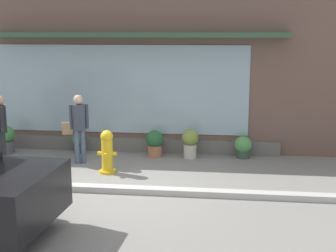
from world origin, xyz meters
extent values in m
plane|color=gray|center=(0.00, 0.00, 0.00)|extent=(60.00, 60.00, 0.00)
cube|color=#B2B2AD|center=(0.00, -0.20, 0.06)|extent=(14.00, 0.24, 0.12)
cube|color=brown|center=(0.00, 3.20, 2.46)|extent=(14.00, 0.36, 4.93)
cube|color=#8CA5B2|center=(-0.62, 3.00, 1.63)|extent=(6.78, 0.03, 2.27)
cube|color=#2D5138|center=(0.00, 2.85, 3.02)|extent=(7.38, 0.56, 0.12)
cube|color=#605E59|center=(0.00, 2.98, 0.18)|extent=(7.18, 0.20, 0.36)
cylinder|color=gold|center=(-0.39, 1.04, 0.03)|extent=(0.38, 0.38, 0.06)
cylinder|color=gold|center=(-0.39, 1.04, 0.41)|extent=(0.25, 0.25, 0.69)
sphere|color=gold|center=(-0.39, 1.04, 0.83)|extent=(0.28, 0.28, 0.28)
cylinder|color=gold|center=(-0.56, 1.04, 0.44)|extent=(0.10, 0.09, 0.09)
cylinder|color=gold|center=(-0.22, 1.04, 0.44)|extent=(0.10, 0.09, 0.09)
cylinder|color=gold|center=(-0.39, 0.88, 0.44)|extent=(0.09, 0.10, 0.09)
cylinder|color=#475675|center=(-1.29, 1.68, 0.41)|extent=(0.12, 0.12, 0.81)
cylinder|color=#475675|center=(-1.16, 1.74, 0.41)|extent=(0.12, 0.12, 0.81)
cube|color=#333847|center=(-1.23, 1.71, 1.12)|extent=(0.33, 0.29, 0.61)
sphere|color=tan|center=(-1.23, 1.71, 1.54)|extent=(0.22, 0.22, 0.22)
cylinder|color=#333847|center=(-1.40, 1.64, 1.13)|extent=(0.08, 0.08, 0.58)
cylinder|color=#333847|center=(-1.05, 1.79, 1.13)|extent=(0.08, 0.08, 0.58)
cube|color=#846647|center=(-1.49, 1.62, 0.86)|extent=(0.26, 0.19, 0.28)
cylinder|color=#232328|center=(-2.98, 1.33, 0.41)|extent=(0.12, 0.12, 0.82)
cylinder|color=#232328|center=(-2.88, 1.18, 0.41)|extent=(0.12, 0.12, 0.82)
cube|color=#232328|center=(-2.93, 1.25, 1.13)|extent=(0.35, 0.39, 0.62)
cylinder|color=#232328|center=(-2.81, 1.08, 1.14)|extent=(0.08, 0.08, 0.58)
cylinder|color=black|center=(-1.08, -1.63, 0.32)|extent=(0.65, 0.21, 0.64)
cylinder|color=#33473D|center=(-1.57, 2.66, 0.11)|extent=(0.25, 0.25, 0.22)
sphere|color=#3D8442|center=(-1.57, 2.66, 0.36)|extent=(0.33, 0.33, 0.33)
cylinder|color=#9E6042|center=(0.45, 2.52, 0.15)|extent=(0.36, 0.36, 0.29)
sphere|color=#23562D|center=(0.45, 2.52, 0.45)|extent=(0.45, 0.45, 0.45)
sphere|color=#E5C64C|center=(0.49, 2.43, 0.51)|extent=(0.10, 0.10, 0.10)
sphere|color=#DB4C7A|center=(0.48, 2.61, 0.55)|extent=(0.13, 0.13, 0.13)
cylinder|color=#B7B2A3|center=(1.34, 2.50, 0.17)|extent=(0.32, 0.32, 0.35)
sphere|color=olive|center=(1.34, 2.50, 0.52)|extent=(0.41, 0.41, 0.41)
cylinder|color=#33473D|center=(2.65, 2.68, 0.09)|extent=(0.33, 0.33, 0.18)
sphere|color=#4C934C|center=(2.65, 2.68, 0.34)|extent=(0.43, 0.43, 0.43)
sphere|color=orange|center=(2.72, 2.56, 0.41)|extent=(0.08, 0.08, 0.08)
sphere|color=#E5C64C|center=(2.64, 2.75, 0.42)|extent=(0.09, 0.09, 0.09)
sphere|color=#DB4C7A|center=(2.75, 2.71, 0.42)|extent=(0.10, 0.10, 0.10)
cylinder|color=#4C4C51|center=(-3.40, 2.40, 0.16)|extent=(0.37, 0.37, 0.32)
sphere|color=#3D8442|center=(-3.40, 2.40, 0.50)|extent=(0.43, 0.43, 0.43)
camera|label=1|loc=(2.18, -8.77, 3.11)|focal=50.10mm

